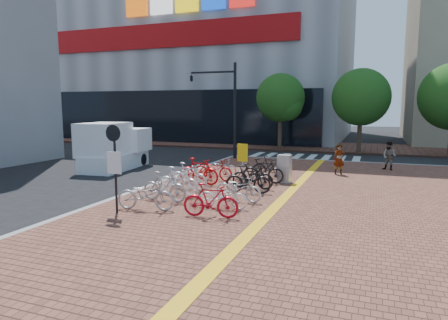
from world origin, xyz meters
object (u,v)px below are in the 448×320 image
at_px(pedestrian_b, 389,156).
at_px(box_truck, 114,147).
at_px(notice_sign, 114,158).
at_px(bike_7, 211,201).
at_px(bike_0, 146,195).
at_px(bike_9, 238,188).
at_px(traffic_light_pole, 214,93).
at_px(bike_11, 252,176).
at_px(bike_6, 220,167).
at_px(bike_5, 213,169).
at_px(bike_1, 164,187).
at_px(bike_13, 271,167).
at_px(pedestrian_a, 339,160).
at_px(bike_8, 223,196).
at_px(bike_12, 263,171).
at_px(yellow_sign, 242,156).
at_px(bike_3, 188,176).
at_px(bike_4, 199,171).
at_px(bike_10, 248,180).
at_px(bike_2, 178,181).
at_px(utility_box, 284,169).

bearing_deg(pedestrian_b, box_truck, -138.24).
bearing_deg(notice_sign, bike_7, 11.66).
distance_m(bike_0, bike_9, 3.36).
bearing_deg(box_truck, traffic_light_pole, 57.18).
xyz_separation_m(bike_11, pedestrian_b, (5.46, 7.20, 0.23)).
xyz_separation_m(bike_6, pedestrian_b, (7.83, 4.78, 0.34)).
xyz_separation_m(bike_5, bike_11, (2.26, -1.23, 0.03)).
height_order(bike_1, traffic_light_pole, traffic_light_pole).
distance_m(bike_13, notice_sign, 8.49).
xyz_separation_m(pedestrian_a, notice_sign, (-6.08, -10.07, 1.04)).
bearing_deg(bike_5, bike_8, -148.38).
distance_m(bike_12, notice_sign, 7.32).
relative_size(bike_1, yellow_sign, 0.99).
height_order(bike_11, notice_sign, notice_sign).
height_order(bike_0, bike_3, bike_3).
bearing_deg(yellow_sign, bike_4, -161.93).
bearing_deg(notice_sign, box_truck, 126.21).
xyz_separation_m(bike_1, bike_10, (2.43, 2.38, 0.01)).
relative_size(bike_6, bike_7, 0.91).
bearing_deg(bike_1, box_truck, 50.03).
xyz_separation_m(pedestrian_a, yellow_sign, (-3.73, -4.18, 0.49)).
height_order(bike_2, bike_10, bike_2).
height_order(bike_6, bike_12, bike_12).
xyz_separation_m(utility_box, yellow_sign, (-1.62, -1.12, 0.62)).
distance_m(bike_5, utility_box, 3.26).
relative_size(bike_8, notice_sign, 0.59).
xyz_separation_m(bike_4, utility_box, (3.44, 1.72, 0.05)).
distance_m(bike_2, bike_4, 2.34).
height_order(bike_6, box_truck, box_truck).
height_order(bike_0, bike_1, bike_1).
bearing_deg(pedestrian_b, bike_8, -91.08).
distance_m(bike_10, pedestrian_a, 6.47).
bearing_deg(bike_13, bike_0, 150.43).
relative_size(bike_9, pedestrian_b, 1.19).
height_order(bike_0, bike_5, bike_0).
bearing_deg(bike_1, pedestrian_a, -30.43).
distance_m(bike_3, bike_13, 4.50).
xyz_separation_m(bike_9, bike_11, (-0.14, 2.24, 0.06)).
height_order(bike_12, pedestrian_b, pedestrian_b).
bearing_deg(bike_6, bike_1, 170.53).
xyz_separation_m(utility_box, box_truck, (-10.04, 1.29, 0.47)).
height_order(bike_7, traffic_light_pole, traffic_light_pole).
xyz_separation_m(bike_10, box_truck, (-9.17, 3.96, 0.55)).
distance_m(bike_2, bike_5, 3.47).
relative_size(bike_11, pedestrian_a, 1.18).
relative_size(notice_sign, box_truck, 0.60).
xyz_separation_m(bike_9, box_truck, (-9.23, 5.34, 0.62)).
bearing_deg(bike_2, bike_11, -37.98).
distance_m(bike_11, utility_box, 2.05).
bearing_deg(bike_9, yellow_sign, 24.38).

